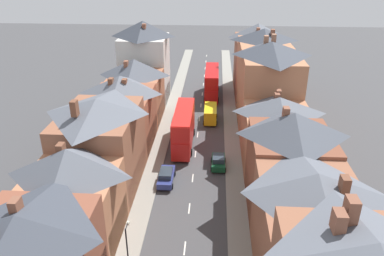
{
  "coord_description": "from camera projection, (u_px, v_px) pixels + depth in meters",
  "views": [
    {
      "loc": [
        2.37,
        -14.61,
        24.9
      ],
      "look_at": [
        -0.84,
        35.86,
        1.17
      ],
      "focal_mm": 35.0,
      "sensor_mm": 36.0,
      "label": 1
    }
  ],
  "objects": [
    {
      "name": "double_decker_bus_mid_street",
      "position": [
        184.0,
        127.0,
        52.23
      ],
      "size": [
        2.74,
        10.8,
        5.3
      ],
      "color": "red",
      "rests_on": "ground"
    },
    {
      "name": "double_decker_bus_lead",
      "position": [
        212.0,
        82.0,
        70.24
      ],
      "size": [
        2.74,
        10.8,
        5.3
      ],
      "color": "red",
      "rests_on": "ground"
    },
    {
      "name": "car_parked_left_b",
      "position": [
        181.0,
        114.0,
        61.41
      ],
      "size": [
        1.9,
        4.57,
        1.67
      ],
      "color": "#236093",
      "rests_on": "ground"
    },
    {
      "name": "car_parked_right_a",
      "position": [
        218.0,
        161.0,
        47.58
      ],
      "size": [
        1.9,
        3.81,
        1.65
      ],
      "color": "#144728",
      "rests_on": "ground"
    },
    {
      "name": "pavement_right",
      "position": [
        231.0,
        130.0,
        57.92
      ],
      "size": [
        2.2,
        104.0,
        0.14
      ],
      "primitive_type": "cube",
      "color": "gray",
      "rests_on": "ground"
    },
    {
      "name": "terrace_row_left",
      "position": [
        102.0,
        141.0,
        42.37
      ],
      "size": [
        8.0,
        65.22,
        14.43
      ],
      "color": "#A36042",
      "rests_on": "ground"
    },
    {
      "name": "delivery_van",
      "position": [
        210.0,
        113.0,
        60.48
      ],
      "size": [
        2.2,
        5.2,
        2.41
      ],
      "color": "yellow",
      "rests_on": "ground"
    },
    {
      "name": "car_near_silver",
      "position": [
        166.0,
        176.0,
        44.46
      ],
      "size": [
        1.9,
        4.49,
        1.63
      ],
      "color": "navy",
      "rests_on": "ground"
    },
    {
      "name": "street_lamp",
      "position": [
        128.0,
        250.0,
        30.07
      ],
      "size": [
        0.2,
        1.12,
        5.5
      ],
      "color": "black",
      "rests_on": "ground"
    },
    {
      "name": "terrace_row_right",
      "position": [
        279.0,
        127.0,
        44.75
      ],
      "size": [
        8.0,
        75.3,
        14.31
      ],
      "color": "#BCB7A8",
      "rests_on": "ground"
    },
    {
      "name": "pavement_left",
      "position": [
        166.0,
        128.0,
        58.5
      ],
      "size": [
        2.2,
        104.0,
        0.14
      ],
      "primitive_type": "cube",
      "color": "gray",
      "rests_on": "ground"
    },
    {
      "name": "centre_line_dashes",
      "position": [
        198.0,
        135.0,
        56.43
      ],
      "size": [
        0.14,
        97.8,
        0.01
      ],
      "color": "silver",
      "rests_on": "ground"
    }
  ]
}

